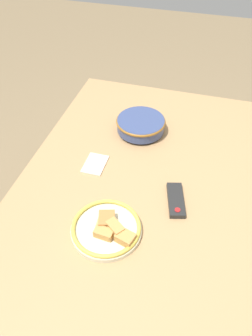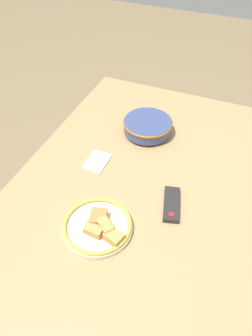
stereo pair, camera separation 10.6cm
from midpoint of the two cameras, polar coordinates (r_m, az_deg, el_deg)
name	(u,v)px [view 2 (the right image)]	position (r m, az deg, el deg)	size (l,w,h in m)	color
ground_plane	(138,272)	(1.89, 3.77, -17.71)	(8.00, 8.00, 0.00)	#7F6B4C
dining_table	(142,195)	(1.35, 5.05, -4.83)	(1.40, 0.98, 0.72)	tan
noodle_bowl	(148,126)	(1.50, 5.84, 7.25)	(0.22, 0.22, 0.07)	#384775
food_plate	(98,226)	(1.14, -2.17, -10.22)	(0.24, 0.24, 0.05)	beige
tv_remote	(172,204)	(1.23, 10.42, -6.36)	(0.17, 0.10, 0.02)	black
folded_napkin	(97,162)	(1.37, -2.86, 1.02)	(0.12, 0.09, 0.01)	beige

